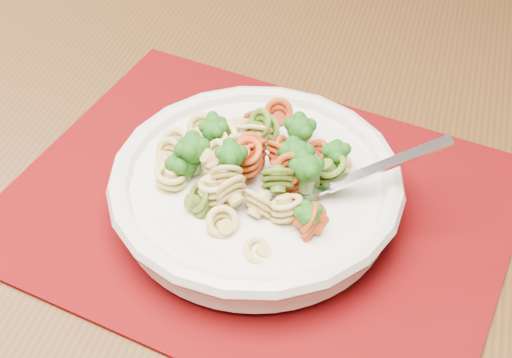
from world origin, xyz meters
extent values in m
cube|color=#4F3016|center=(0.28, -0.03, 0.75)|extent=(1.71, 1.44, 0.04)
cube|color=#620804|center=(0.31, -0.16, 0.77)|extent=(0.57, 0.54, 0.00)
cylinder|color=silver|center=(0.30, -0.17, 0.78)|extent=(0.11, 0.11, 0.01)
cylinder|color=silver|center=(0.30, -0.17, 0.80)|extent=(0.24, 0.24, 0.03)
torus|color=silver|center=(0.30, -0.17, 0.81)|extent=(0.26, 0.26, 0.02)
camera|label=1|loc=(0.25, -0.61, 1.25)|focal=50.00mm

